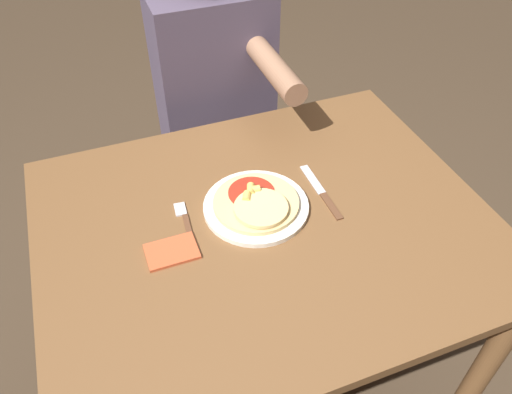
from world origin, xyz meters
TOP-DOWN VIEW (x-y plane):
  - ground_plane at (0.00, 0.00)m, footprint 8.00×8.00m
  - dining_table at (0.00, 0.00)m, footprint 1.11×0.90m
  - plate at (-0.01, 0.05)m, footprint 0.27×0.27m
  - pizza at (-0.01, 0.05)m, footprint 0.22×0.22m
  - fork at (-0.19, 0.06)m, footprint 0.03×0.18m
  - knife at (0.17, 0.04)m, footprint 0.02×0.22m
  - napkin at (-0.24, -0.02)m, footprint 0.12×0.08m
  - person_diner at (0.07, 0.66)m, footprint 0.38×0.52m

SIDE VIEW (x-z plane):
  - ground_plane at x=0.00m, z-range 0.00..0.00m
  - dining_table at x=0.00m, z-range 0.27..1.05m
  - person_diner at x=0.07m, z-range 0.12..1.41m
  - fork at x=-0.19m, z-range 0.78..0.78m
  - knife at x=0.17m, z-range 0.78..0.78m
  - napkin at x=-0.24m, z-range 0.78..0.79m
  - plate at x=-0.01m, z-range 0.78..0.79m
  - pizza at x=-0.01m, z-range 0.79..0.82m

